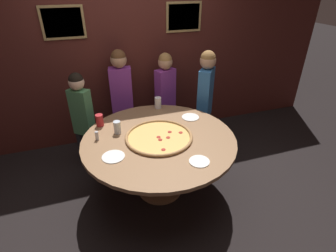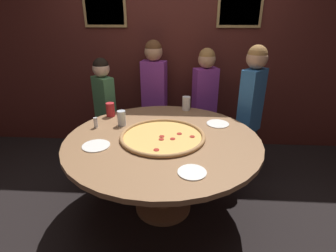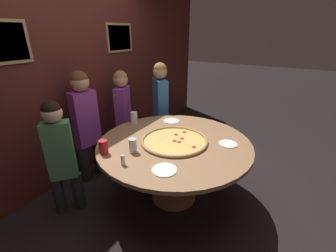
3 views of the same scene
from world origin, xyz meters
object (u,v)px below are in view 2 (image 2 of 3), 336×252
at_px(giant_pizza, 162,136).
at_px(white_plate_right_side, 96,146).
at_px(white_plate_far_back, 218,124).
at_px(diner_far_left, 205,97).
at_px(dining_table, 163,150).
at_px(diner_side_left, 154,92).
at_px(diner_far_right, 251,104).
at_px(drink_cup_centre_back, 110,110).
at_px(drink_cup_far_right, 186,103).
at_px(drink_cup_beside_pizza, 122,118).
at_px(white_plate_left_side, 192,172).
at_px(diner_centre_back, 105,105).
at_px(condiment_shaker, 96,123).

distance_m(giant_pizza, white_plate_right_side, 0.55).
relative_size(white_plate_right_side, white_plate_far_back, 1.04).
bearing_deg(diner_far_left, dining_table, 47.23).
distance_m(white_plate_far_back, diner_side_left, 1.09).
distance_m(white_plate_far_back, diner_far_right, 0.59).
distance_m(giant_pizza, diner_far_left, 1.17).
height_order(drink_cup_centre_back, diner_side_left, diner_side_left).
relative_size(drink_cup_centre_back, drink_cup_far_right, 0.95).
bearing_deg(dining_table, drink_cup_beside_pizza, 149.04).
relative_size(dining_table, giant_pizza, 2.27).
bearing_deg(drink_cup_centre_back, diner_side_left, 61.32).
relative_size(drink_cup_centre_back, diner_side_left, 0.10).
height_order(white_plate_left_side, diner_side_left, diner_side_left).
relative_size(diner_far_right, diner_centre_back, 1.13).
distance_m(drink_cup_far_right, diner_far_right, 0.70).
height_order(giant_pizza, white_plate_far_back, giant_pizza).
height_order(white_plate_far_back, diner_far_left, diner_far_left).
bearing_deg(drink_cup_far_right, diner_centre_back, 169.28).
height_order(drink_cup_centre_back, diner_far_left, diner_far_left).
bearing_deg(giant_pizza, diner_far_left, 68.46).
bearing_deg(white_plate_right_side, diner_centre_back, 102.74).
bearing_deg(white_plate_far_back, white_plate_right_side, -153.26).
distance_m(white_plate_left_side, diner_far_right, 1.43).
distance_m(drink_cup_beside_pizza, drink_cup_far_right, 0.76).
distance_m(white_plate_far_back, white_plate_left_side, 0.88).
xyz_separation_m(white_plate_left_side, diner_far_right, (0.66, 1.27, 0.07)).
height_order(white_plate_right_side, diner_far_left, diner_far_left).
bearing_deg(white_plate_left_side, drink_cup_far_right, 91.72).
height_order(diner_centre_back, diner_far_left, diner_far_left).
distance_m(diner_far_right, diner_far_left, 0.59).
bearing_deg(white_plate_left_side, drink_cup_centre_back, 129.26).
distance_m(drink_cup_far_right, diner_side_left, 0.60).
relative_size(giant_pizza, white_plate_left_side, 3.73).
relative_size(drink_cup_beside_pizza, white_plate_right_side, 0.65).
bearing_deg(white_plate_far_back, diner_far_right, 46.68).
bearing_deg(white_plate_left_side, drink_cup_beside_pizza, 130.11).
xyz_separation_m(drink_cup_centre_back, white_plate_left_side, (0.81, -0.99, -0.07)).
relative_size(condiment_shaker, diner_far_right, 0.07).
height_order(giant_pizza, diner_far_left, diner_far_left).
height_order(giant_pizza, diner_far_right, diner_far_right).
relative_size(dining_table, white_plate_left_side, 8.49).
bearing_deg(white_plate_right_side, diner_side_left, 76.62).
relative_size(drink_cup_beside_pizza, diner_far_left, 0.11).
relative_size(white_plate_right_side, diner_side_left, 0.15).
height_order(drink_cup_beside_pizza, condiment_shaker, drink_cup_beside_pizza).
distance_m(drink_cup_beside_pizza, white_plate_left_side, 1.00).
height_order(giant_pizza, white_plate_right_side, giant_pizza).
bearing_deg(diner_side_left, white_plate_left_side, 114.20).
distance_m(drink_cup_beside_pizza, condiment_shaker, 0.24).
xyz_separation_m(drink_cup_beside_pizza, white_plate_far_back, (0.90, 0.08, -0.07)).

